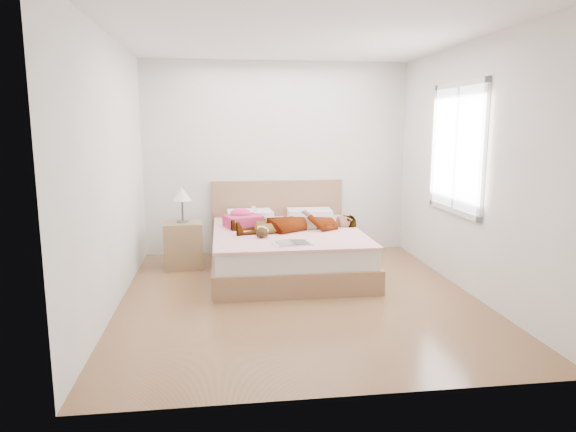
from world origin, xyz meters
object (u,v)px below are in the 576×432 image
Objects in this scene: towel at (243,219)px; nightstand at (184,241)px; coffee_mug at (262,231)px; phone at (254,209)px; magazine at (292,243)px; plush_toy at (262,232)px; woman at (298,220)px; bed at (286,248)px.

nightstand reaches higher than towel.
nightstand is at bearing 145.89° from coffee_mug.
nightstand is at bearing 174.19° from phone.
towel is 1.14m from magazine.
plush_toy is (0.03, -0.80, -0.14)m from phone.
magazine is (0.32, -1.16, -0.19)m from phone.
woman is at bearing 40.51° from plush_toy.
magazine is 1.64m from nightstand.
nightstand reaches higher than phone.
bed is 1.28m from nightstand.
coffee_mug is 0.10m from plush_toy.
woman is 11.49× the size of coffee_mug.
coffee_mug is at bearing -67.51° from woman.
towel is at bearing 105.63° from plush_toy.
magazine is (0.48, -1.03, -0.08)m from towel.
towel is at bearing -4.57° from nightstand.
nightstand reaches higher than plush_toy.
towel is 0.51× the size of nightstand.
magazine is 0.43× the size of nightstand.
bed is at bearing -119.42° from woman.
coffee_mug is (0.04, -0.70, -0.15)m from phone.
phone is at bearing 105.67° from magazine.
phone reaches higher than plush_toy.
nightstand is (-0.73, 0.06, -0.27)m from towel.
towel is 0.78m from nightstand.
phone is 0.67m from bed.
woman is 15.03× the size of phone.
coffee_mug is at bearing -34.11° from nightstand.
woman is 0.65m from phone.
towel is 2.55× the size of plush_toy.
plush_toy is at bearing -38.26° from nightstand.
plush_toy is 0.20× the size of nightstand.
coffee_mug is (-0.29, 0.46, 0.05)m from magazine.
bed is (0.36, -0.35, -0.43)m from phone.
phone is at bearing 4.68° from nightstand.
plush_toy reaches higher than coffee_mug.
bed is at bearing -12.68° from nightstand.
magazine is (-0.18, -0.76, -0.10)m from woman.
woman is 0.61m from plush_toy.
towel reaches higher than coffee_mug.
nightstand reaches higher than woman.
nightstand is (-1.21, 1.09, -0.19)m from magazine.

